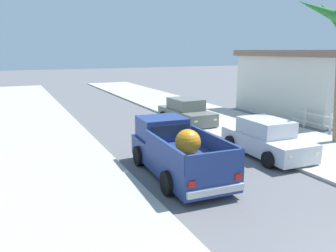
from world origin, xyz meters
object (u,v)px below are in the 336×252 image
car_right_near (186,112)px  roadside_house (334,81)px  car_left_mid (266,139)px  pickup_truck (176,152)px

car_right_near → roadside_house: bearing=-2.9°
roadside_house → car_left_mid: bearing=-151.3°
car_right_near → roadside_house: (11.58, -0.58, 1.48)m
car_left_mid → roadside_house: 13.17m
car_right_near → car_left_mid: same height
car_left_mid → roadside_house: (11.48, 6.28, 1.48)m
pickup_truck → roadside_house: (15.82, 6.60, 1.39)m
pickup_truck → car_right_near: size_ratio=1.23×
pickup_truck → car_right_near: 8.35m
roadside_house → pickup_truck: bearing=-157.3°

